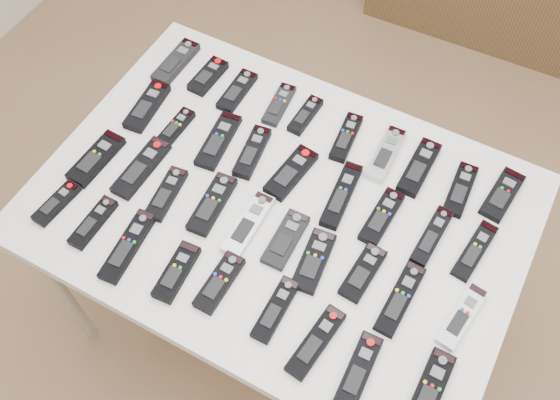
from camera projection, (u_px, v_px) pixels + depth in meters
The scene contains 40 objects.
ground at pixel (314, 317), 2.28m from camera, with size 4.00×4.00×0.00m, color #886445.
table at pixel (280, 215), 1.67m from camera, with size 1.25×0.88×0.78m.
remote_0 at pixel (176, 62), 1.88m from camera, with size 0.06×0.18×0.02m, color black.
remote_1 at pixel (208, 76), 1.85m from camera, with size 0.06×0.14×0.02m, color black.
remote_2 at pixel (237, 91), 1.82m from camera, with size 0.05×0.16×0.02m, color black.
remote_3 at pixel (279, 105), 1.79m from camera, with size 0.05×0.15×0.02m, color black.
remote_4 at pixel (305, 115), 1.77m from camera, with size 0.04×0.14×0.02m, color black.
remote_5 at pixel (346, 137), 1.72m from camera, with size 0.05×0.16×0.02m, color black.
remote_6 at pixel (386, 154), 1.69m from camera, with size 0.05×0.18×0.02m, color #B7B7BC.
remote_7 at pixel (419, 167), 1.67m from camera, with size 0.06×0.19×0.02m, color black.
remote_8 at pixel (460, 190), 1.63m from camera, with size 0.05×0.17×0.02m, color black.
remote_9 at pixel (502, 195), 1.63m from camera, with size 0.06×0.16×0.02m, color black.
remote_10 at pixel (147, 106), 1.78m from camera, with size 0.06×0.18×0.02m, color black.
remote_11 at pixel (176, 128), 1.74m from camera, with size 0.04×0.14×0.02m, color black.
remote_12 at pixel (218, 140), 1.72m from camera, with size 0.06×0.19×0.02m, color black.
remote_13 at pixel (252, 152), 1.70m from camera, with size 0.05×0.17×0.02m, color black.
remote_14 at pixel (291, 173), 1.66m from camera, with size 0.06×0.18×0.02m, color black.
remote_15 at pixel (341, 195), 1.62m from camera, with size 0.05×0.20×0.02m, color black.
remote_16 at pixel (382, 217), 1.59m from camera, with size 0.05×0.17×0.02m, color black.
remote_17 at pixel (432, 236), 1.56m from camera, with size 0.04×0.18×0.02m, color black.
remote_18 at pixel (475, 251), 1.54m from camera, with size 0.05×0.18×0.02m, color black.
remote_19 at pixel (96, 159), 1.69m from camera, with size 0.06×0.18×0.02m, color black.
remote_20 at pixel (141, 168), 1.67m from camera, with size 0.06×0.20×0.02m, color black.
remote_21 at pixel (166, 194), 1.63m from camera, with size 0.05×0.16×0.02m, color black.
remote_22 at pixel (212, 204), 1.61m from camera, with size 0.06×0.18×0.02m, color black.
remote_23 at pixel (248, 224), 1.58m from camera, with size 0.05×0.19×0.02m, color #B7B7BC.
remote_24 at pixel (286, 239), 1.56m from camera, with size 0.06×0.16×0.02m, color black.
remote_25 at pixel (314, 261), 1.52m from camera, with size 0.06×0.17×0.02m, color black.
remote_26 at pixel (363, 272), 1.51m from camera, with size 0.05×0.16×0.02m, color black.
remote_27 at pixel (400, 299), 1.47m from camera, with size 0.05×0.20×0.02m, color black.
remote_28 at pixel (462, 316), 1.45m from camera, with size 0.05×0.18×0.02m, color silver.
remote_29 at pixel (57, 203), 1.61m from camera, with size 0.04×0.14×0.02m, color black.
remote_30 at pixel (93, 222), 1.58m from camera, with size 0.04×0.16×0.02m, color black.
remote_31 at pixel (128, 246), 1.55m from camera, with size 0.05×0.21×0.02m, color black.
remote_32 at pixel (177, 272), 1.51m from camera, with size 0.05×0.16×0.02m, color black.
remote_33 at pixel (219, 282), 1.49m from camera, with size 0.05×0.16×0.02m, color black.
remote_34 at pixel (276, 309), 1.46m from camera, with size 0.05×0.17×0.02m, color black.
remote_35 at pixel (316, 342), 1.41m from camera, with size 0.05×0.19×0.02m, color black.
remote_36 at pixel (358, 371), 1.38m from camera, with size 0.05×0.18×0.02m, color black.
remote_37 at pixel (429, 391), 1.35m from camera, with size 0.05×0.19×0.02m, color black.
Camera 1 is at (0.30, -0.81, 2.16)m, focal length 40.00 mm.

